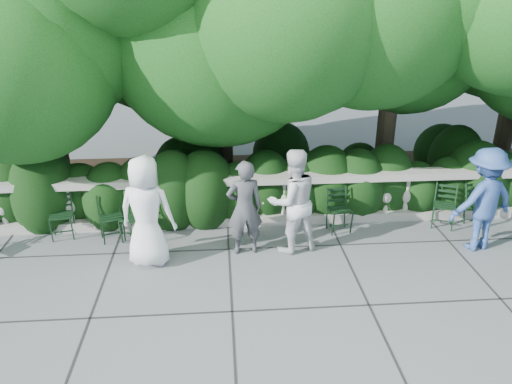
{
  "coord_description": "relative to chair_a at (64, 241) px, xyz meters",
  "views": [
    {
      "loc": [
        -0.61,
        -6.9,
        4.38
      ],
      "look_at": [
        0.0,
        1.0,
        1.0
      ],
      "focal_mm": 35.0,
      "sensor_mm": 36.0,
      "label": 1
    }
  ],
  "objects": [
    {
      "name": "ground",
      "position": [
        3.49,
        -1.34,
        0.0
      ],
      "size": [
        90.0,
        90.0,
        0.0
      ],
      "primitive_type": "plane",
      "color": "#5A5E62",
      "rests_on": "ground"
    },
    {
      "name": "balustrade",
      "position": [
        3.49,
        0.46,
        0.49
      ],
      "size": [
        12.0,
        0.44,
        1.0
      ],
      "color": "#9E998E",
      "rests_on": "ground"
    },
    {
      "name": "shrub_hedge",
      "position": [
        3.49,
        1.66,
        0.0
      ],
      "size": [
        15.0,
        2.6,
        1.7
      ],
      "primitive_type": null,
      "color": "black",
      "rests_on": "ground"
    },
    {
      "name": "tree_canopy",
      "position": [
        4.17,
        1.85,
        3.96
      ],
      "size": [
        15.04,
        6.52,
        6.78
      ],
      "color": "#3F3023",
      "rests_on": "ground"
    },
    {
      "name": "chair_a",
      "position": [
        0.0,
        0.0,
        0.0
      ],
      "size": [
        0.51,
        0.54,
        0.84
      ],
      "primitive_type": null,
      "rotation": [
        0.0,
        0.0,
        0.16
      ],
      "color": "black",
      "rests_on": "ground"
    },
    {
      "name": "chair_b",
      "position": [
        1.25,
        -0.22,
        0.0
      ],
      "size": [
        0.59,
        0.61,
        0.84
      ],
      "primitive_type": null,
      "rotation": [
        0.0,
        0.0,
        -0.38
      ],
      "color": "black",
      "rests_on": "ground"
    },
    {
      "name": "chair_c",
      "position": [
        0.95,
        -0.14,
        0.0
      ],
      "size": [
        0.58,
        0.6,
        0.84
      ],
      "primitive_type": null,
      "rotation": [
        0.0,
        0.0,
        0.34
      ],
      "color": "black",
      "rests_on": "ground"
    },
    {
      "name": "chair_d",
      "position": [
        5.1,
        -0.14,
        0.0
      ],
      "size": [
        0.51,
        0.54,
        0.84
      ],
      "primitive_type": null,
      "rotation": [
        0.0,
        0.0,
        0.15
      ],
      "color": "black",
      "rests_on": "ground"
    },
    {
      "name": "chair_e",
      "position": [
        7.04,
        -0.1,
        0.0
      ],
      "size": [
        0.6,
        0.62,
        0.84
      ],
      "primitive_type": null,
      "rotation": [
        0.0,
        0.0,
        -0.42
      ],
      "color": "black",
      "rests_on": "ground"
    },
    {
      "name": "chair_f",
      "position": [
        7.87,
        -0.07,
        0.0
      ],
      "size": [
        0.6,
        0.62,
        0.84
      ],
      "primitive_type": null,
      "rotation": [
        0.0,
        0.0,
        0.42
      ],
      "color": "black",
      "rests_on": "ground"
    },
    {
      "name": "person_businessman",
      "position": [
        1.68,
        -0.86,
        0.94
      ],
      "size": [
        1.03,
        0.79,
        1.88
      ],
      "primitive_type": "imported",
      "rotation": [
        0.0,
        0.0,
        2.91
      ],
      "color": "white",
      "rests_on": "ground"
    },
    {
      "name": "person_woman_grey",
      "position": [
        3.27,
        -0.64,
        0.84
      ],
      "size": [
        0.66,
        0.47,
        1.68
      ],
      "primitive_type": "imported",
      "rotation": [
        0.0,
        0.0,
        3.26
      ],
      "color": "#424347",
      "rests_on": "ground"
    },
    {
      "name": "person_casual_man",
      "position": [
        4.09,
        -0.61,
        0.92
      ],
      "size": [
        1.06,
        0.93,
        1.85
      ],
      "primitive_type": "imported",
      "rotation": [
        0.0,
        0.0,
        3.43
      ],
      "color": "silver",
      "rests_on": "ground"
    },
    {
      "name": "person_older_blue",
      "position": [
        7.35,
        -0.79,
        0.92
      ],
      "size": [
        1.32,
        0.95,
        1.84
      ],
      "primitive_type": "imported",
      "rotation": [
        0.0,
        0.0,
        3.38
      ],
      "color": "#2F4D8F",
      "rests_on": "ground"
    }
  ]
}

